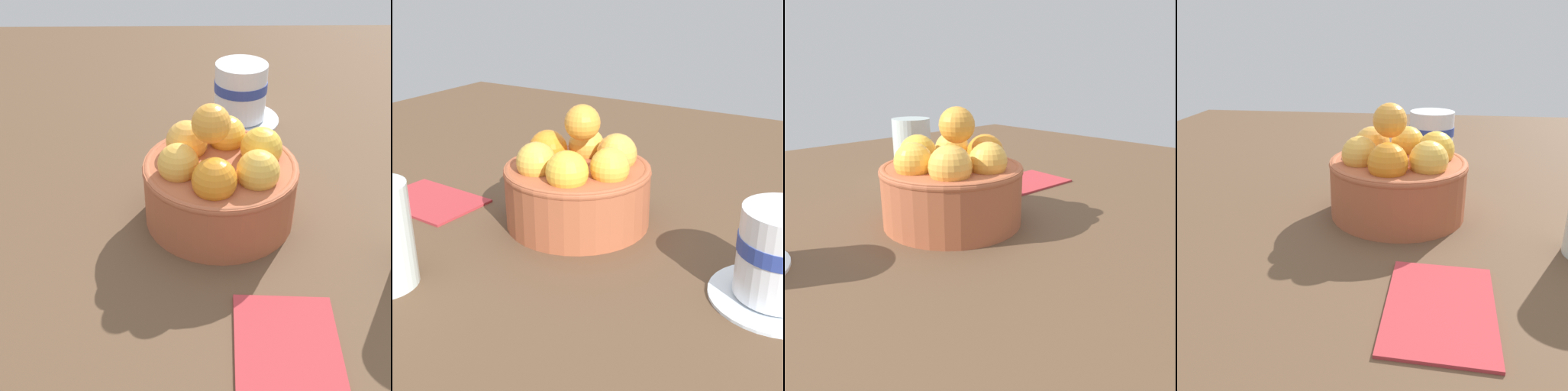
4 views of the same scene
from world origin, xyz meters
The scene contains 4 objects.
ground_plane centered at (0.00, 0.00, -2.03)cm, with size 134.80×117.65×4.07cm, color brown.
terracotta_bowl centered at (0.01, -0.03, 4.74)cm, with size 16.41×16.41×13.49cm.
coffee_cup centered at (-23.16, 4.17, 4.12)cm, with size 11.66×11.66×8.59cm.
folded_napkin centered at (18.91, 4.72, 0.30)cm, with size 12.86×8.81×0.60cm, color #B23338.
Camera 1 is at (45.65, -3.28, 35.41)cm, focal length 47.62 mm.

